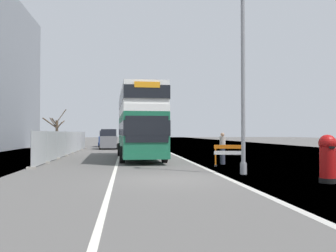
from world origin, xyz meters
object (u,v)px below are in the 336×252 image
car_oncoming_near (109,140)px  roadworks_barrier (229,153)px  red_pillar_postbox (328,156)px  pedestrian_at_kerb (223,148)px  car_receding_mid (107,139)px  double_decker_bus (139,123)px  lamppost_foreground (243,81)px

car_oncoming_near → roadworks_barrier: bearing=-71.7°
roadworks_barrier → car_oncoming_near: 23.38m
car_oncoming_near → red_pillar_postbox: bearing=-72.6°
car_oncoming_near → pedestrian_at_kerb: bearing=-70.6°
car_receding_mid → pedestrian_at_kerb: size_ratio=2.30×
roadworks_barrier → pedestrian_at_kerb: bearing=89.1°
red_pillar_postbox → roadworks_barrier: 6.90m
car_receding_mid → pedestrian_at_kerb: (8.00, -27.94, -0.07)m
double_decker_bus → car_oncoming_near: (-2.78, 15.78, -1.48)m
red_pillar_postbox → pedestrian_at_kerb: pedestrian_at_kerb is taller
lamppost_foreground → car_oncoming_near: 26.96m
roadworks_barrier → car_receding_mid: car_receding_mid is taller
lamppost_foreground → roadworks_barrier: 4.99m
lamppost_foreground → red_pillar_postbox: lamppost_foreground is taller
double_decker_bus → pedestrian_at_kerb: size_ratio=6.39×
lamppost_foreground → roadworks_barrier: (0.40, 3.67, -3.35)m
car_oncoming_near → pedestrian_at_kerb: size_ratio=2.25×
double_decker_bus → roadworks_barrier: 8.07m
lamppost_foreground → roadworks_barrier: bearing=83.8°
double_decker_bus → pedestrian_at_kerb: 7.01m
roadworks_barrier → car_receding_mid: 30.36m
double_decker_bus → roadworks_barrier: size_ratio=7.19×
double_decker_bus → red_pillar_postbox: bearing=-64.4°
roadworks_barrier → car_oncoming_near: (-7.33, 22.20, 0.31)m
lamppost_foreground → roadworks_barrier: lamppost_foreground is taller
double_decker_bus → red_pillar_postbox: double_decker_bus is taller
double_decker_bus → pedestrian_at_kerb: (4.57, -5.07, -1.60)m
red_pillar_postbox → roadworks_barrier: red_pillar_postbox is taller
car_receding_mid → pedestrian_at_kerb: car_receding_mid is taller
roadworks_barrier → car_oncoming_near: size_ratio=0.39×
double_decker_bus → lamppost_foreground: 11.02m
lamppost_foreground → car_receding_mid: (-7.57, 32.97, -3.08)m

